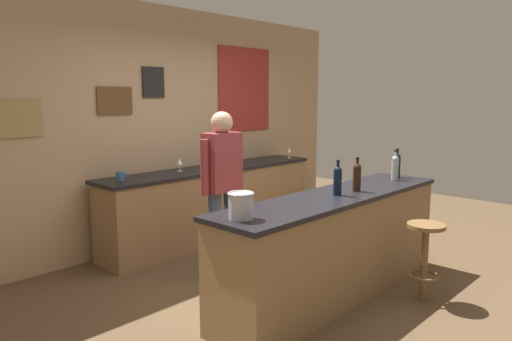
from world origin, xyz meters
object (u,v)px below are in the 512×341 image
(bartender, at_px, (222,183))
(wine_bottle_a, at_px, (338,180))
(wine_bottle_c, at_px, (395,167))
(ice_bucket, at_px, (241,205))
(coffee_mug, at_px, (120,176))
(wine_bottle_d, at_px, (397,165))
(wine_glass_b, at_px, (289,150))
(wine_glass_a, at_px, (179,162))
(wine_bottle_b, at_px, (357,176))
(bar_stool, at_px, (425,249))

(bartender, relative_size, wine_bottle_a, 5.29)
(wine_bottle_c, distance_m, ice_bucket, 2.16)
(coffee_mug, bearing_deg, wine_bottle_d, -45.40)
(bartender, bearing_deg, wine_bottle_c, -38.16)
(bartender, xyz_separation_m, ice_bucket, (-0.79, -1.04, 0.08))
(wine_glass_b, bearing_deg, wine_glass_a, 175.29)
(wine_bottle_b, bearing_deg, wine_bottle_d, 5.03)
(wine_bottle_a, bearing_deg, bartender, 107.86)
(bartender, height_order, wine_bottle_b, bartender)
(ice_bucket, xyz_separation_m, wine_glass_b, (2.90, 1.96, -0.01))
(bar_stool, distance_m, coffee_mug, 3.03)
(bartender, relative_size, bar_stool, 2.38)
(wine_bottle_c, distance_m, wine_glass_b, 2.13)
(wine_bottle_d, relative_size, wine_glass_a, 1.97)
(wine_bottle_c, height_order, wine_glass_b, wine_bottle_c)
(wine_bottle_d, bearing_deg, coffee_mug, 134.60)
(bartender, relative_size, wine_bottle_c, 5.29)
(wine_glass_b, height_order, coffee_mug, wine_glass_b)
(wine_bottle_b, bearing_deg, bartender, 119.02)
(wine_bottle_a, bearing_deg, wine_glass_a, 91.08)
(wine_bottle_a, bearing_deg, ice_bucket, 178.32)
(wine_bottle_a, xyz_separation_m, wine_bottle_b, (0.27, -0.03, 0.00))
(wine_glass_a, bearing_deg, wine_bottle_d, -59.78)
(wine_glass_b, bearing_deg, wine_bottle_c, -110.53)
(wine_bottle_d, bearing_deg, ice_bucket, -179.51)
(wine_bottle_b, height_order, wine_bottle_c, same)
(wine_bottle_c, xyz_separation_m, coffee_mug, (-1.86, 2.10, -0.11))
(bartender, bearing_deg, wine_glass_a, 73.97)
(bar_stool, distance_m, wine_bottle_b, 0.85)
(bar_stool, relative_size, wine_glass_b, 4.39)
(bartender, relative_size, wine_glass_a, 10.45)
(wine_bottle_d, distance_m, coffee_mug, 2.87)
(wine_bottle_b, relative_size, coffee_mug, 2.45)
(wine_bottle_b, xyz_separation_m, wine_glass_a, (-0.31, 2.17, -0.05))
(wine_glass_a, bearing_deg, wine_bottle_c, -63.55)
(wine_glass_a, height_order, coffee_mug, wine_glass_a)
(wine_glass_a, bearing_deg, ice_bucket, -117.38)
(bar_stool, relative_size, coffee_mug, 5.44)
(bar_stool, height_order, wine_bottle_a, wine_bottle_a)
(coffee_mug, bearing_deg, wine_bottle_b, -62.53)
(wine_glass_a, bearing_deg, bar_stool, -79.10)
(wine_bottle_d, xyz_separation_m, wine_glass_b, (0.60, 1.94, -0.05))
(wine_bottle_d, bearing_deg, bartender, 146.11)
(bartender, height_order, bar_stool, bartender)
(wine_glass_b, bearing_deg, bartender, -156.63)
(bar_stool, height_order, ice_bucket, ice_bucket)
(coffee_mug, bearing_deg, wine_bottle_a, -68.19)
(bar_stool, xyz_separation_m, ice_bucket, (-1.62, 0.62, 0.56))
(wine_glass_b, bearing_deg, wine_bottle_a, -131.69)
(bartender, distance_m, wine_bottle_a, 1.14)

